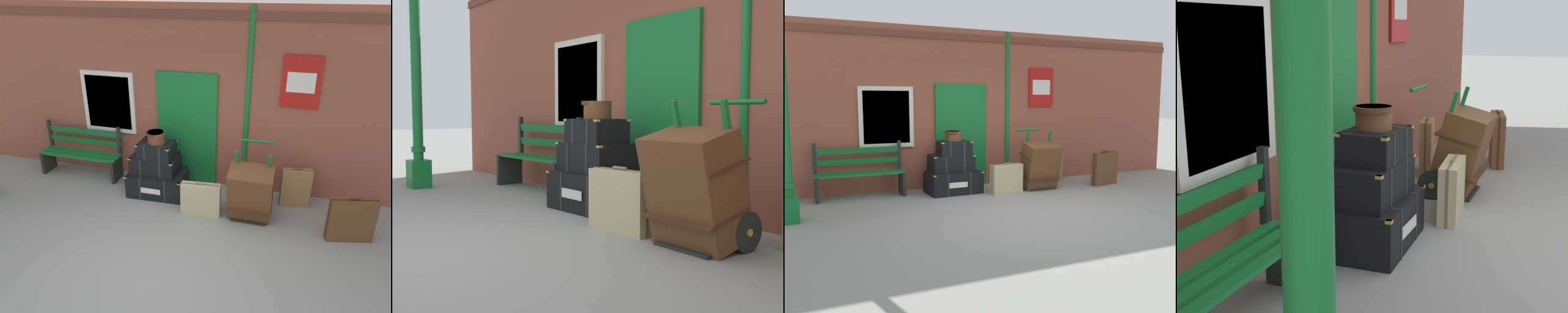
% 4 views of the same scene
% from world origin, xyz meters
% --- Properties ---
extents(brick_facade, '(10.40, 0.35, 3.20)m').
position_xyz_m(brick_facade, '(-0.01, 2.60, 1.60)').
color(brick_facade, brown).
rests_on(brick_facade, ground).
extents(lamp_post, '(0.28, 0.28, 3.04)m').
position_xyz_m(lamp_post, '(-3.51, 0.88, 1.16)').
color(lamp_post, '#146B2D').
rests_on(lamp_post, ground).
extents(platform_bench, '(1.60, 0.43, 1.01)m').
position_xyz_m(platform_bench, '(-2.32, 2.16, 0.44)').
color(platform_bench, '#146B2D').
rests_on(platform_bench, ground).
extents(steamer_trunk_base, '(1.03, 0.69, 0.43)m').
position_xyz_m(steamer_trunk_base, '(-0.62, 1.86, 0.21)').
color(steamer_trunk_base, black).
rests_on(steamer_trunk_base, ground).
extents(steamer_trunk_middle, '(0.82, 0.56, 0.33)m').
position_xyz_m(steamer_trunk_middle, '(-0.66, 1.88, 0.58)').
color(steamer_trunk_middle, black).
rests_on(steamer_trunk_middle, steamer_trunk_base).
extents(steamer_trunk_top, '(0.62, 0.47, 0.27)m').
position_xyz_m(steamer_trunk_top, '(-0.61, 1.84, 0.87)').
color(steamer_trunk_top, black).
rests_on(steamer_trunk_top, steamer_trunk_middle).
extents(round_hatbox, '(0.33, 0.32, 0.19)m').
position_xyz_m(round_hatbox, '(-0.62, 1.85, 1.11)').
color(round_hatbox, brown).
rests_on(round_hatbox, steamer_trunk_top).
extents(porters_trolley, '(0.71, 0.69, 1.18)m').
position_xyz_m(porters_trolley, '(1.08, 1.67, 0.27)').
color(porters_trolley, black).
rests_on(porters_trolley, ground).
extents(large_brown_trunk, '(0.70, 0.64, 0.96)m').
position_xyz_m(large_brown_trunk, '(1.08, 1.49, 0.48)').
color(large_brown_trunk, brown).
rests_on(large_brown_trunk, ground).
extents(suitcase_olive, '(0.69, 0.30, 0.72)m').
position_xyz_m(suitcase_olive, '(2.58, 1.35, 0.34)').
color(suitcase_olive, brown).
rests_on(suitcase_olive, ground).
extents(suitcase_cream, '(0.51, 0.23, 0.72)m').
position_xyz_m(suitcase_cream, '(1.77, 2.08, 0.34)').
color(suitcase_cream, olive).
rests_on(suitcase_cream, ground).
extents(suitcase_brown, '(0.65, 0.23, 0.60)m').
position_xyz_m(suitcase_brown, '(0.30, 1.40, 0.28)').
color(suitcase_brown, tan).
rests_on(suitcase_brown, ground).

